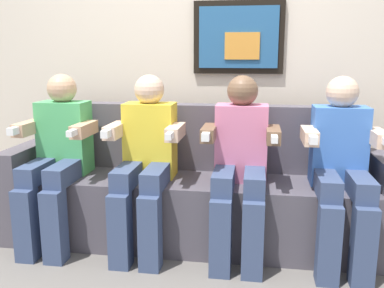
% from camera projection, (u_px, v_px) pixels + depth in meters
% --- Properties ---
extents(ground_plane, '(6.37, 6.37, 0.00)m').
position_uv_depth(ground_plane, '(188.00, 261.00, 2.57)').
color(ground_plane, '#66605B').
extents(back_wall_assembly, '(4.90, 0.10, 2.60)m').
position_uv_depth(back_wall_assembly, '(206.00, 45.00, 3.04)').
color(back_wall_assembly, beige).
rests_on(back_wall_assembly, ground_plane).
extents(couch, '(2.50, 0.58, 0.90)m').
position_uv_depth(couch, '(196.00, 195.00, 2.83)').
color(couch, '#514C56').
rests_on(couch, ground_plane).
extents(person_leftmost, '(0.46, 0.56, 1.11)m').
position_uv_depth(person_leftmost, '(57.00, 154.00, 2.73)').
color(person_leftmost, '#4CB266').
rests_on(person_leftmost, ground_plane).
extents(person_left_center, '(0.46, 0.56, 1.11)m').
position_uv_depth(person_left_center, '(146.00, 157.00, 2.64)').
color(person_left_center, yellow).
rests_on(person_left_center, ground_plane).
extents(person_right_center, '(0.46, 0.56, 1.11)m').
position_uv_depth(person_right_center, '(240.00, 160.00, 2.56)').
color(person_right_center, pink).
rests_on(person_right_center, ground_plane).
extents(person_rightmost, '(0.46, 0.56, 1.11)m').
position_uv_depth(person_rightmost, '(341.00, 164.00, 2.47)').
color(person_rightmost, '#3F72CC').
rests_on(person_rightmost, ground_plane).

